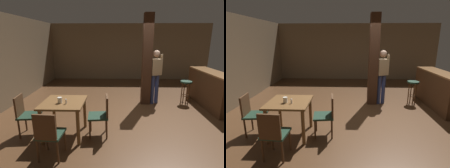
% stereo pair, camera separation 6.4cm
% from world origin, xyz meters
% --- Properties ---
extents(ground_plane, '(10.80, 10.80, 0.00)m').
position_xyz_m(ground_plane, '(0.00, 0.00, 0.00)').
color(ground_plane, '#4C301C').
extents(wall_back, '(8.00, 0.10, 2.80)m').
position_xyz_m(wall_back, '(0.00, 4.50, 1.40)').
color(wall_back, '#756047').
rests_on(wall_back, ground_plane).
extents(pillar, '(0.28, 0.28, 2.80)m').
position_xyz_m(pillar, '(0.28, 0.88, 1.40)').
color(pillar, '#382114').
rests_on(pillar, ground_plane).
extents(dining_table, '(0.87, 0.87, 0.78)m').
position_xyz_m(dining_table, '(-1.78, -1.14, 0.63)').
color(dining_table, brown).
rests_on(dining_table, ground_plane).
extents(chair_west, '(0.46, 0.46, 0.89)m').
position_xyz_m(chair_west, '(-2.62, -1.14, 0.51)').
color(chair_west, '#1E3828').
rests_on(chair_west, ground_plane).
extents(chair_south, '(0.44, 0.44, 0.89)m').
position_xyz_m(chair_south, '(-1.81, -1.95, 0.51)').
color(chair_south, '#1E3828').
rests_on(chair_south, ground_plane).
extents(chair_east, '(0.46, 0.46, 0.89)m').
position_xyz_m(chair_east, '(-0.98, -1.12, 0.51)').
color(chair_east, '#1E3828').
rests_on(chair_east, ground_plane).
extents(napkin_cup, '(0.09, 0.09, 0.12)m').
position_xyz_m(napkin_cup, '(-1.83, -1.23, 0.84)').
color(napkin_cup, silver).
rests_on(napkin_cup, dining_table).
extents(salt_shaker, '(0.03, 0.03, 0.10)m').
position_xyz_m(salt_shaker, '(-1.69, -1.27, 0.83)').
color(salt_shaker, silver).
rests_on(salt_shaker, dining_table).
extents(standing_person, '(0.46, 0.31, 1.72)m').
position_xyz_m(standing_person, '(0.57, 0.88, 1.00)').
color(standing_person, tan).
rests_on(standing_person, ground_plane).
extents(bar_counter, '(0.56, 2.16, 1.08)m').
position_xyz_m(bar_counter, '(2.19, 0.73, 0.55)').
color(bar_counter, brown).
rests_on(bar_counter, ground_plane).
extents(bar_stool_near, '(0.36, 0.36, 0.73)m').
position_xyz_m(bar_stool_near, '(1.59, 0.96, 0.55)').
color(bar_stool_near, '#1E3828').
rests_on(bar_stool_near, ground_plane).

